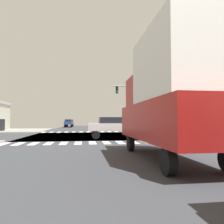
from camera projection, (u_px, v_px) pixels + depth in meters
ground at (97, 136)px, 22.17m from camera, size 90.00×90.00×0.05m
sidewalk_corner_ne at (169, 129)px, 35.78m from camera, size 12.00×12.00×0.14m
sidewalk_corner_nw at (8, 130)px, 32.33m from camera, size 12.00×12.00×0.14m
crosswalk_near at (99, 143)px, 14.91m from camera, size 13.50×2.00×0.01m
crosswalk_far at (92, 132)px, 29.36m from camera, size 13.50×2.00×0.01m
traffic_signal_mast at (136, 96)px, 30.14m from camera, size 5.65×0.55×6.93m
street_lamp at (136, 102)px, 37.93m from camera, size 1.78×0.32×8.37m
box_truck_nearside_1 at (168, 96)px, 8.40m from camera, size 2.40×7.20×4.85m
sedan_farside_1 at (70, 122)px, 54.95m from camera, size 1.80×4.30×1.88m
sedan_queued_3 at (68, 123)px, 49.64m from camera, size 1.80×4.30×1.88m
sedan_trailing_4 at (112, 126)px, 18.90m from camera, size 4.30×1.80×1.88m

